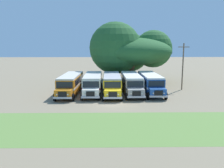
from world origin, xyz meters
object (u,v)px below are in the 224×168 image
object	(u,v)px
parked_bus_slot_3	(131,82)
parked_bus_slot_4	(150,82)
parked_bus_slot_0	(71,83)
parked_bus_slot_2	(112,83)
parked_bus_slot_1	(93,83)
utility_pole	(183,65)
broad_shade_tree	(130,50)

from	to	relation	value
parked_bus_slot_3	parked_bus_slot_4	size ratio (longest dim) A/B	1.00
parked_bus_slot_0	parked_bus_slot_3	size ratio (longest dim) A/B	1.00
parked_bus_slot_2	parked_bus_slot_4	bearing A→B (deg)	96.78
parked_bus_slot_3	parked_bus_slot_2	bearing A→B (deg)	-82.14
parked_bus_slot_1	parked_bus_slot_4	xyz separation A→B (m)	(8.86, 0.34, 0.00)
parked_bus_slot_0	parked_bus_slot_3	world-z (taller)	same
utility_pole	parked_bus_slot_1	bearing A→B (deg)	-170.88
parked_bus_slot_3	broad_shade_tree	distance (m)	12.03
parked_bus_slot_4	utility_pole	size ratio (longest dim) A/B	1.44
parked_bus_slot_3	parked_bus_slot_4	world-z (taller)	same
parked_bus_slot_1	parked_bus_slot_0	bearing A→B (deg)	-85.77
broad_shade_tree	parked_bus_slot_3	bearing A→B (deg)	-93.58
parked_bus_slot_3	broad_shade_tree	bearing A→B (deg)	175.40
parked_bus_slot_1	broad_shade_tree	bearing A→B (deg)	148.93
parked_bus_slot_1	parked_bus_slot_2	bearing A→B (deg)	82.14
parked_bus_slot_1	parked_bus_slot_4	distance (m)	8.87
parked_bus_slot_0	utility_pole	size ratio (longest dim) A/B	1.44
parked_bus_slot_0	parked_bus_slot_2	xyz separation A→B (m)	(6.26, -0.11, 0.00)
parked_bus_slot_4	utility_pole	bearing A→B (deg)	108.62
parked_bus_slot_1	broad_shade_tree	xyz separation A→B (m)	(6.62, 11.17, 4.64)
parked_bus_slot_3	utility_pole	size ratio (longest dim) A/B	1.44
parked_bus_slot_0	parked_bus_slot_3	xyz separation A→B (m)	(9.27, 0.36, 0.00)
parked_bus_slot_0	broad_shade_tree	world-z (taller)	broad_shade_tree
parked_bus_slot_1	utility_pole	bearing A→B (deg)	98.69
parked_bus_slot_4	parked_bus_slot_2	bearing A→B (deg)	-83.97
parked_bus_slot_3	utility_pole	bearing A→B (deg)	103.65
parked_bus_slot_3	parked_bus_slot_4	bearing A→B (deg)	93.87
parked_bus_slot_3	parked_bus_slot_4	distance (m)	2.94
parked_bus_slot_2	parked_bus_slot_4	world-z (taller)	same
parked_bus_slot_1	parked_bus_slot_3	distance (m)	5.93
parked_bus_slot_4	broad_shade_tree	world-z (taller)	broad_shade_tree
parked_bus_slot_0	parked_bus_slot_2	world-z (taller)	same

